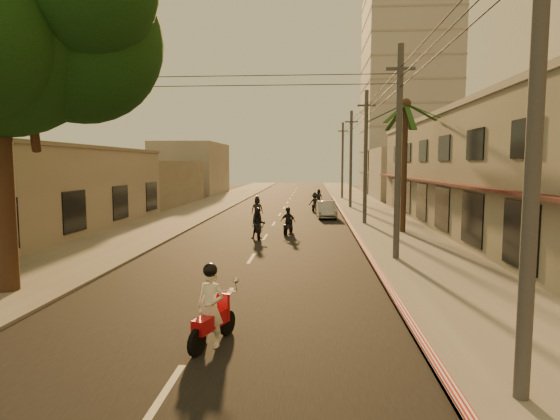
{
  "coord_description": "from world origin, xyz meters",
  "views": [
    {
      "loc": [
        2.61,
        -11.9,
        4.09
      ],
      "look_at": [
        1.25,
        8.01,
        2.14
      ],
      "focal_mm": 30.0,
      "sensor_mm": 36.0,
      "label": 1
    }
  ],
  "objects_px": {
    "palm_tree": "(406,111)",
    "scooter_far_c": "(319,198)",
    "parked_car": "(326,210)",
    "scooter_mid_a": "(258,225)",
    "scooter_far_b": "(315,203)",
    "scooter_mid_b": "(288,222)",
    "scooter_red": "(211,309)",
    "broadleaf_tree": "(8,19)",
    "scooter_far_a": "(257,210)"
  },
  "relations": [
    {
      "from": "palm_tree",
      "to": "scooter_far_c",
      "type": "relative_size",
      "value": 4.98
    },
    {
      "from": "scooter_far_c",
      "to": "parked_car",
      "type": "bearing_deg",
      "value": -94.26
    },
    {
      "from": "palm_tree",
      "to": "scooter_mid_a",
      "type": "distance_m",
      "value": 10.78
    },
    {
      "from": "scooter_far_b",
      "to": "scooter_far_c",
      "type": "distance_m",
      "value": 6.75
    },
    {
      "from": "scooter_mid_b",
      "to": "scooter_far_b",
      "type": "relative_size",
      "value": 0.96
    },
    {
      "from": "scooter_mid_a",
      "to": "scooter_mid_b",
      "type": "xyz_separation_m",
      "value": [
        1.56,
        1.65,
        -0.05
      ]
    },
    {
      "from": "scooter_red",
      "to": "scooter_mid_b",
      "type": "distance_m",
      "value": 16.97
    },
    {
      "from": "scooter_mid_a",
      "to": "scooter_far_b",
      "type": "distance_m",
      "value": 15.48
    },
    {
      "from": "broadleaf_tree",
      "to": "scooter_far_a",
      "type": "relative_size",
      "value": 6.65
    },
    {
      "from": "scooter_red",
      "to": "scooter_far_b",
      "type": "xyz_separation_m",
      "value": [
        2.49,
        30.45,
        -0.07
      ]
    },
    {
      "from": "scooter_far_a",
      "to": "broadleaf_tree",
      "type": "bearing_deg",
      "value": -116.18
    },
    {
      "from": "scooter_red",
      "to": "scooter_far_a",
      "type": "bearing_deg",
      "value": 112.97
    },
    {
      "from": "broadleaf_tree",
      "to": "scooter_far_c",
      "type": "distance_m",
      "value": 35.53
    },
    {
      "from": "scooter_mid_a",
      "to": "scooter_far_a",
      "type": "bearing_deg",
      "value": 88.96
    },
    {
      "from": "scooter_far_c",
      "to": "scooter_far_b",
      "type": "bearing_deg",
      "value": -100.05
    },
    {
      "from": "scooter_mid_a",
      "to": "scooter_red",
      "type": "bearing_deg",
      "value": -95.51
    },
    {
      "from": "scooter_mid_b",
      "to": "scooter_far_b",
      "type": "xyz_separation_m",
      "value": [
        1.64,
        13.49,
        0.04
      ]
    },
    {
      "from": "palm_tree",
      "to": "scooter_mid_a",
      "type": "height_order",
      "value": "palm_tree"
    },
    {
      "from": "scooter_mid_b",
      "to": "scooter_far_a",
      "type": "bearing_deg",
      "value": 125.29
    },
    {
      "from": "scooter_red",
      "to": "parked_car",
      "type": "xyz_separation_m",
      "value": [
        3.35,
        25.63,
        -0.21
      ]
    },
    {
      "from": "broadleaf_tree",
      "to": "scooter_far_c",
      "type": "xyz_separation_m",
      "value": [
        9.91,
        33.23,
        -7.75
      ]
    },
    {
      "from": "broadleaf_tree",
      "to": "scooter_red",
      "type": "xyz_separation_m",
      "value": [
        6.98,
        -3.95,
        -7.62
      ]
    },
    {
      "from": "scooter_mid_b",
      "to": "scooter_far_a",
      "type": "height_order",
      "value": "scooter_far_a"
    },
    {
      "from": "palm_tree",
      "to": "scooter_far_a",
      "type": "height_order",
      "value": "palm_tree"
    },
    {
      "from": "broadleaf_tree",
      "to": "scooter_far_b",
      "type": "distance_m",
      "value": 29.17
    },
    {
      "from": "scooter_red",
      "to": "scooter_mid_a",
      "type": "relative_size",
      "value": 1.08
    },
    {
      "from": "palm_tree",
      "to": "scooter_far_b",
      "type": "relative_size",
      "value": 4.83
    },
    {
      "from": "scooter_red",
      "to": "scooter_far_c",
      "type": "relative_size",
      "value": 1.16
    },
    {
      "from": "parked_car",
      "to": "scooter_far_a",
      "type": "bearing_deg",
      "value": -158.46
    },
    {
      "from": "scooter_red",
      "to": "scooter_far_a",
      "type": "xyz_separation_m",
      "value": [
        -1.7,
        23.35,
        -0.03
      ]
    },
    {
      "from": "scooter_mid_b",
      "to": "scooter_far_a",
      "type": "distance_m",
      "value": 6.89
    },
    {
      "from": "parked_car",
      "to": "scooter_red",
      "type": "bearing_deg",
      "value": -100.25
    },
    {
      "from": "scooter_mid_a",
      "to": "parked_car",
      "type": "distance_m",
      "value": 11.1
    },
    {
      "from": "scooter_mid_a",
      "to": "scooter_far_a",
      "type": "height_order",
      "value": "scooter_far_a"
    },
    {
      "from": "scooter_red",
      "to": "scooter_far_c",
      "type": "height_order",
      "value": "scooter_red"
    },
    {
      "from": "palm_tree",
      "to": "scooter_far_c",
      "type": "xyz_separation_m",
      "value": [
        -4.7,
        19.38,
        -6.42
      ]
    },
    {
      "from": "scooter_red",
      "to": "scooter_mid_b",
      "type": "xyz_separation_m",
      "value": [
        0.86,
        16.95,
        -0.12
      ]
    },
    {
      "from": "scooter_mid_b",
      "to": "parked_car",
      "type": "height_order",
      "value": "scooter_mid_b"
    },
    {
      "from": "broadleaf_tree",
      "to": "scooter_red",
      "type": "relative_size",
      "value": 6.33
    },
    {
      "from": "scooter_far_b",
      "to": "scooter_far_c",
      "type": "bearing_deg",
      "value": 99.3
    },
    {
      "from": "scooter_far_b",
      "to": "scooter_far_c",
      "type": "xyz_separation_m",
      "value": [
        0.44,
        6.74,
        -0.05
      ]
    },
    {
      "from": "scooter_mid_b",
      "to": "parked_car",
      "type": "relative_size",
      "value": 0.41
    },
    {
      "from": "scooter_mid_a",
      "to": "scooter_mid_b",
      "type": "bearing_deg",
      "value": 38.5
    },
    {
      "from": "scooter_red",
      "to": "scooter_far_b",
      "type": "relative_size",
      "value": 1.13
    },
    {
      "from": "scooter_red",
      "to": "parked_car",
      "type": "height_order",
      "value": "scooter_red"
    },
    {
      "from": "scooter_far_a",
      "to": "parked_car",
      "type": "relative_size",
      "value": 0.46
    },
    {
      "from": "broadleaf_tree",
      "to": "scooter_far_b",
      "type": "height_order",
      "value": "broadleaf_tree"
    },
    {
      "from": "palm_tree",
      "to": "scooter_far_a",
      "type": "distance_m",
      "value": 12.57
    },
    {
      "from": "broadleaf_tree",
      "to": "scooter_red",
      "type": "height_order",
      "value": "broadleaf_tree"
    },
    {
      "from": "scooter_far_a",
      "to": "scooter_far_b",
      "type": "bearing_deg",
      "value": 48.46
    }
  ]
}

